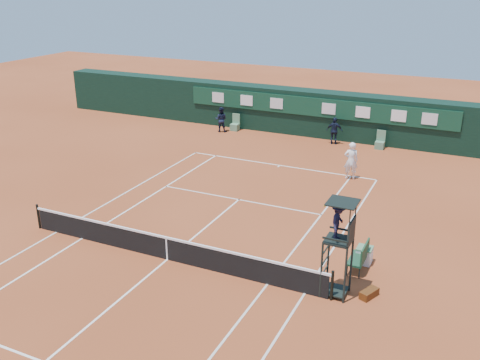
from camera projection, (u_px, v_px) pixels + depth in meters
name	position (u px, v px, depth m)	size (l,w,h in m)	color
ground	(168.00, 260.00, 20.33)	(90.00, 90.00, 0.00)	#A54B27
court_lines	(168.00, 259.00, 20.33)	(11.05, 23.85, 0.01)	white
tennis_net	(167.00, 248.00, 20.15)	(12.90, 0.10, 1.10)	black
back_wall	(317.00, 113.00, 35.64)	(40.00, 1.65, 3.00)	black
linesman_chair_left	(235.00, 126.00, 37.18)	(0.55, 0.50, 1.15)	#5B8C68
linesman_chair_right	(380.00, 144.00, 33.23)	(0.55, 0.50, 1.15)	#548062
umpire_chair	(339.00, 229.00, 17.26)	(0.96, 0.95, 3.42)	black
player_bench	(361.00, 256.00, 19.37)	(0.56, 1.20, 1.10)	#193F28
tennis_bag	(369.00, 293.00, 17.92)	(0.32, 0.72, 0.27)	black
cooler	(364.00, 255.00, 20.00)	(0.57, 0.57, 0.65)	white
tennis_ball	(324.00, 206.00, 24.97)	(0.07, 0.07, 0.07)	#CBD631
player	(351.00, 161.00, 28.06)	(0.74, 0.48, 2.02)	white
ball_kid_left	(221.00, 119.00, 36.67)	(0.83, 0.65, 1.71)	black
ball_kid_right	(334.00, 131.00, 33.96)	(1.02, 0.43, 1.74)	black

